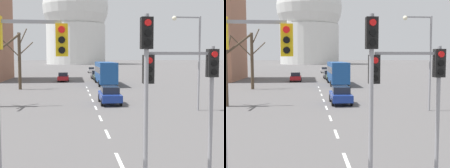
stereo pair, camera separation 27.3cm
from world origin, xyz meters
TOP-DOWN VIEW (x-y plane):
  - lane_stripe_1 at (0.00, 8.21)m, footprint 0.16×2.00m
  - lane_stripe_2 at (0.00, 12.71)m, footprint 0.16×2.00m
  - lane_stripe_3 at (0.00, 17.21)m, footprint 0.16×2.00m
  - lane_stripe_4 at (0.00, 21.71)m, footprint 0.16×2.00m
  - lane_stripe_5 at (0.00, 26.21)m, footprint 0.16×2.00m
  - lane_stripe_6 at (0.00, 30.71)m, footprint 0.16×2.00m
  - lane_stripe_7 at (0.00, 35.21)m, footprint 0.16×2.00m
  - lane_stripe_8 at (0.00, 39.71)m, footprint 0.16×2.00m
  - traffic_signal_near_left at (-3.44, 5.14)m, footprint 2.26×0.34m
  - traffic_signal_centre_tall at (0.36, 5.05)m, footprint 0.36×0.34m
  - traffic_signal_near_right at (2.07, 5.91)m, footprint 2.61×0.34m
  - street_lamp_right at (7.60, 19.43)m, footprint 2.35×0.36m
  - sedan_near_left at (2.74, 51.60)m, footprint 1.87×4.55m
  - sedan_near_right at (2.45, 56.65)m, footprint 1.70×4.00m
  - sedan_mid_centre at (-3.58, 50.41)m, footprint 1.92×4.31m
  - sedan_far_left at (1.43, 23.86)m, footprint 1.85×4.54m
  - sedan_far_right at (2.95, 79.54)m, footprint 1.72×3.92m
  - city_bus at (3.04, 43.29)m, footprint 2.66×10.80m
  - bare_tree_left_far at (-8.86, 37.87)m, footprint 4.34×1.59m
  - capitol_dome at (0.00, 183.67)m, footprint 38.75×38.75m

SIDE VIEW (x-z plane):
  - lane_stripe_1 at x=0.00m, z-range 0.00..0.01m
  - lane_stripe_2 at x=0.00m, z-range 0.00..0.01m
  - lane_stripe_3 at x=0.00m, z-range 0.00..0.01m
  - lane_stripe_4 at x=0.00m, z-range 0.00..0.01m
  - lane_stripe_5 at x=0.00m, z-range 0.00..0.01m
  - lane_stripe_6 at x=0.00m, z-range 0.00..0.01m
  - lane_stripe_7 at x=0.00m, z-range 0.00..0.01m
  - lane_stripe_8 at x=0.00m, z-range 0.00..0.01m
  - sedan_far_right at x=2.95m, z-range 0.01..1.54m
  - sedan_near_right at x=2.45m, z-range 0.00..1.62m
  - sedan_mid_centre at x=-3.58m, z-range 0.01..1.63m
  - sedan_far_left at x=1.43m, z-range 0.02..1.64m
  - sedan_near_left at x=2.74m, z-range 0.01..1.68m
  - city_bus at x=3.04m, z-range 0.31..3.79m
  - traffic_signal_near_right at x=2.07m, z-range 1.21..5.87m
  - traffic_signal_centre_tall at x=0.36m, z-range 1.08..6.66m
  - bare_tree_left_far at x=-8.86m, z-range -0.02..8.03m
  - traffic_signal_near_left at x=-3.44m, z-range 1.44..7.00m
  - street_lamp_right at x=7.60m, z-range 0.93..8.39m
  - capitol_dome at x=0.00m, z-range -0.71..54.03m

